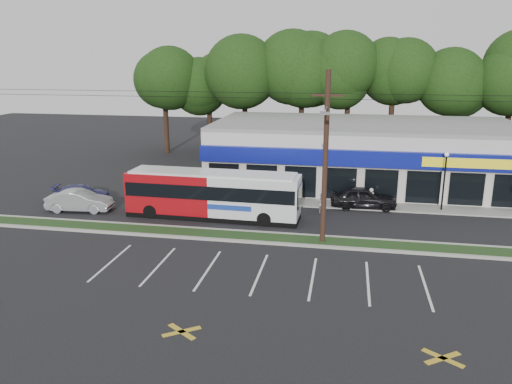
{
  "coord_description": "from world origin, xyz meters",
  "views": [
    {
      "loc": [
        4.17,
        -26.97,
        10.69
      ],
      "look_at": [
        -1.74,
        5.0,
        1.79
      ],
      "focal_mm": 35.0,
      "sensor_mm": 36.0,
      "label": 1
    }
  ],
  "objects_px": {
    "lamp_post": "(445,175)",
    "pedestrian_b": "(322,203)",
    "car_dark": "(364,198)",
    "pedestrian_a": "(371,199)",
    "car_silver": "(80,201)",
    "metrobus": "(213,193)",
    "utility_pole": "(322,153)",
    "car_blue": "(82,193)"
  },
  "relations": [
    {
      "from": "utility_pole",
      "to": "car_blue",
      "type": "relative_size",
      "value": 11.76
    },
    {
      "from": "metrobus",
      "to": "car_silver",
      "type": "distance_m",
      "value": 9.77
    },
    {
      "from": "metrobus",
      "to": "car_silver",
      "type": "xyz_separation_m",
      "value": [
        -9.72,
        -0.34,
        -0.93
      ]
    },
    {
      "from": "car_silver",
      "to": "pedestrian_b",
      "type": "bearing_deg",
      "value": -87.59
    },
    {
      "from": "metrobus",
      "to": "pedestrian_a",
      "type": "distance_m",
      "value": 11.27
    },
    {
      "from": "car_silver",
      "to": "metrobus",
      "type": "bearing_deg",
      "value": -94.11
    },
    {
      "from": "car_silver",
      "to": "pedestrian_b",
      "type": "relative_size",
      "value": 3.09
    },
    {
      "from": "lamp_post",
      "to": "car_silver",
      "type": "relative_size",
      "value": 0.93
    },
    {
      "from": "metrobus",
      "to": "car_blue",
      "type": "bearing_deg",
      "value": 171.14
    },
    {
      "from": "lamp_post",
      "to": "car_dark",
      "type": "relative_size",
      "value": 0.91
    },
    {
      "from": "metrobus",
      "to": "car_blue",
      "type": "relative_size",
      "value": 2.8
    },
    {
      "from": "utility_pole",
      "to": "car_blue",
      "type": "bearing_deg",
      "value": 163.02
    },
    {
      "from": "lamp_post",
      "to": "pedestrian_b",
      "type": "height_order",
      "value": "lamp_post"
    },
    {
      "from": "car_silver",
      "to": "car_dark",
      "type": "bearing_deg",
      "value": -83.81
    },
    {
      "from": "lamp_post",
      "to": "car_blue",
      "type": "height_order",
      "value": "lamp_post"
    },
    {
      "from": "car_dark",
      "to": "pedestrian_a",
      "type": "height_order",
      "value": "pedestrian_a"
    },
    {
      "from": "car_dark",
      "to": "car_blue",
      "type": "bearing_deg",
      "value": 92.2
    },
    {
      "from": "utility_pole",
      "to": "metrobus",
      "type": "xyz_separation_m",
      "value": [
        -7.45,
        3.57,
        -3.73
      ]
    },
    {
      "from": "utility_pole",
      "to": "car_silver",
      "type": "xyz_separation_m",
      "value": [
        -17.17,
        3.23,
        -4.66
      ]
    },
    {
      "from": "lamp_post",
      "to": "pedestrian_b",
      "type": "xyz_separation_m",
      "value": [
        -8.36,
        -2.09,
        -1.93
      ]
    },
    {
      "from": "lamp_post",
      "to": "car_dark",
      "type": "height_order",
      "value": "lamp_post"
    },
    {
      "from": "pedestrian_a",
      "to": "pedestrian_b",
      "type": "bearing_deg",
      "value": 21.65
    },
    {
      "from": "utility_pole",
      "to": "car_blue",
      "type": "distance_m",
      "value": 19.76
    },
    {
      "from": "lamp_post",
      "to": "car_silver",
      "type": "xyz_separation_m",
      "value": [
        -25.34,
        -4.64,
        -1.92
      ]
    },
    {
      "from": "lamp_post",
      "to": "pedestrian_a",
      "type": "bearing_deg",
      "value": -172.36
    },
    {
      "from": "lamp_post",
      "to": "metrobus",
      "type": "height_order",
      "value": "lamp_post"
    },
    {
      "from": "car_dark",
      "to": "car_silver",
      "type": "bearing_deg",
      "value": 99.15
    },
    {
      "from": "car_blue",
      "to": "pedestrian_a",
      "type": "height_order",
      "value": "pedestrian_a"
    },
    {
      "from": "lamp_post",
      "to": "car_silver",
      "type": "height_order",
      "value": "lamp_post"
    },
    {
      "from": "utility_pole",
      "to": "car_blue",
      "type": "xyz_separation_m",
      "value": [
        -18.33,
        5.6,
        -4.8
      ]
    },
    {
      "from": "car_silver",
      "to": "pedestrian_a",
      "type": "distance_m",
      "value": 20.74
    },
    {
      "from": "lamp_post",
      "to": "pedestrian_a",
      "type": "xyz_separation_m",
      "value": [
        -4.98,
        -0.67,
        -1.85
      ]
    },
    {
      "from": "utility_pole",
      "to": "lamp_post",
      "type": "xyz_separation_m",
      "value": [
        8.17,
        7.87,
        -2.74
      ]
    },
    {
      "from": "pedestrian_b",
      "to": "lamp_post",
      "type": "bearing_deg",
      "value": -134.69
    },
    {
      "from": "metrobus",
      "to": "pedestrian_b",
      "type": "bearing_deg",
      "value": 18.59
    },
    {
      "from": "utility_pole",
      "to": "pedestrian_a",
      "type": "relative_size",
      "value": 30.54
    },
    {
      "from": "metrobus",
      "to": "pedestrian_a",
      "type": "xyz_separation_m",
      "value": [
        10.63,
        3.63,
        -0.87
      ]
    },
    {
      "from": "car_dark",
      "to": "pedestrian_b",
      "type": "height_order",
      "value": "car_dark"
    },
    {
      "from": "utility_pole",
      "to": "car_dark",
      "type": "bearing_deg",
      "value": 70.31
    },
    {
      "from": "utility_pole",
      "to": "car_dark",
      "type": "distance_m",
      "value": 9.27
    },
    {
      "from": "car_blue",
      "to": "pedestrian_b",
      "type": "distance_m",
      "value": 18.14
    },
    {
      "from": "car_silver",
      "to": "utility_pole",
      "type": "bearing_deg",
      "value": -106.79
    }
  ]
}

